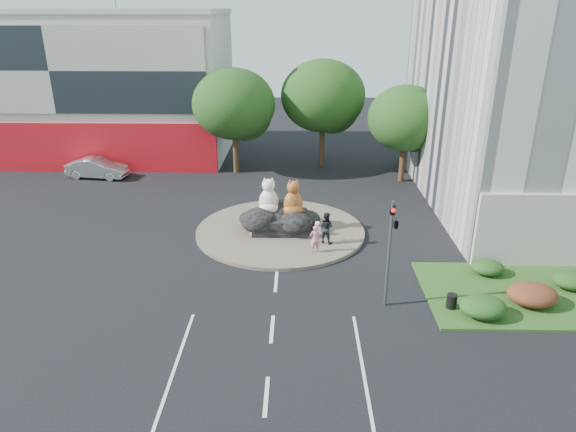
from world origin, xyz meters
name	(u,v)px	position (x,y,z in m)	size (l,w,h in m)	color
ground	(272,329)	(0.00, 0.00, 0.00)	(120.00, 120.00, 0.00)	black
roundabout_island	(280,231)	(0.00, 10.00, 0.10)	(10.00, 10.00, 0.20)	brown
rock_plinth	(280,222)	(0.00, 10.00, 0.65)	(3.20, 2.60, 0.90)	black
shophouse_block	(83,84)	(-18.00, 27.91, 6.18)	(25.20, 12.30, 17.40)	beige
grass_verge	(532,294)	(12.00, 3.00, 0.06)	(10.00, 6.00, 0.12)	#244C19
tree_left	(235,107)	(-3.93, 22.06, 5.25)	(6.46, 6.46, 8.27)	#382314
tree_mid	(324,99)	(3.07, 24.06, 5.56)	(6.84, 6.84, 8.76)	#382314
tree_right	(407,121)	(9.07, 20.06, 4.63)	(5.70, 5.70, 7.30)	#382314
hedge_near_green	(483,307)	(9.00, 1.00, 0.57)	(2.00, 1.60, 0.90)	#1B3912
hedge_red	(532,294)	(11.50, 2.00, 0.61)	(2.20, 1.76, 0.99)	#522216
hedge_mid_green	(572,280)	(14.00, 3.50, 0.53)	(1.80, 1.44, 0.81)	#1B3912
hedge_back_green	(488,267)	(10.50, 4.80, 0.48)	(1.60, 1.28, 0.72)	#1B3912
traffic_light	(393,232)	(5.10, 2.00, 3.62)	(0.44, 1.24, 5.00)	#595B60
street_lamp	(523,170)	(12.82, 8.00, 4.55)	(2.34, 0.22, 8.06)	#595B60
cat_white	(269,195)	(-0.69, 10.34, 2.21)	(1.33, 1.16, 2.22)	silver
cat_tabby	(293,197)	(0.77, 10.03, 2.21)	(1.33, 1.15, 2.22)	#AF5924
kitten_calico	(254,228)	(-1.49, 9.09, 0.63)	(0.51, 0.45, 0.86)	silver
kitten_white	(317,228)	(2.18, 9.16, 0.65)	(0.54, 0.47, 0.90)	white
pedestrian_pink	(315,239)	(1.97, 6.98, 0.97)	(0.56, 0.37, 1.54)	#C88196
pedestrian_dark	(326,228)	(2.60, 8.18, 1.11)	(0.88, 0.69, 1.81)	black
parked_car	(97,168)	(-14.72, 20.33, 0.78)	(1.65, 4.74, 1.56)	#ACAFB4
litter_bin	(452,301)	(7.86, 1.65, 0.44)	(0.46, 0.46, 0.65)	black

